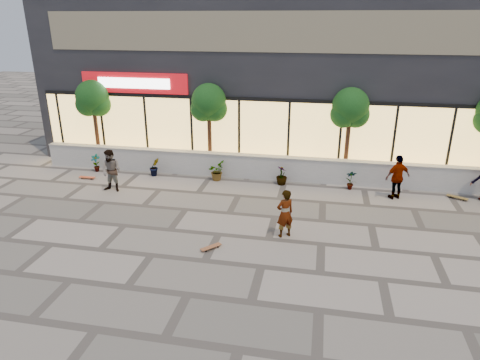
% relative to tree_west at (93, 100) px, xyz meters
% --- Properties ---
extents(ground, '(80.00, 80.00, 0.00)m').
position_rel_tree_west_xyz_m(ground, '(9.00, -7.70, -2.99)').
color(ground, '#A1958B').
rests_on(ground, ground).
extents(planter_wall, '(22.00, 0.42, 1.04)m').
position_rel_tree_west_xyz_m(planter_wall, '(9.00, -0.70, -2.46)').
color(planter_wall, silver).
rests_on(planter_wall, ground).
extents(retail_building, '(24.00, 9.17, 8.50)m').
position_rel_tree_west_xyz_m(retail_building, '(9.00, 4.79, 1.26)').
color(retail_building, black).
rests_on(retail_building, ground).
extents(shrub_a, '(0.43, 0.29, 0.81)m').
position_rel_tree_west_xyz_m(shrub_a, '(0.50, -1.25, -2.58)').
color(shrub_a, '#133E15').
rests_on(shrub_a, ground).
extents(shrub_b, '(0.57, 0.57, 0.81)m').
position_rel_tree_west_xyz_m(shrub_b, '(3.30, -1.25, -2.58)').
color(shrub_b, '#133E15').
rests_on(shrub_b, ground).
extents(shrub_c, '(0.68, 0.77, 0.81)m').
position_rel_tree_west_xyz_m(shrub_c, '(6.10, -1.25, -2.58)').
color(shrub_c, '#133E15').
rests_on(shrub_c, ground).
extents(shrub_d, '(0.64, 0.64, 0.81)m').
position_rel_tree_west_xyz_m(shrub_d, '(8.90, -1.25, -2.58)').
color(shrub_d, '#133E15').
rests_on(shrub_d, ground).
extents(shrub_e, '(0.46, 0.35, 0.81)m').
position_rel_tree_west_xyz_m(shrub_e, '(11.70, -1.25, -2.58)').
color(shrub_e, '#133E15').
rests_on(shrub_e, ground).
extents(tree_west, '(1.60, 1.50, 3.92)m').
position_rel_tree_west_xyz_m(tree_west, '(0.00, 0.00, 0.00)').
color(tree_west, '#4E2D1B').
rests_on(tree_west, ground).
extents(tree_midwest, '(1.60, 1.50, 3.92)m').
position_rel_tree_west_xyz_m(tree_midwest, '(5.50, 0.00, 0.00)').
color(tree_midwest, '#4E2D1B').
rests_on(tree_midwest, ground).
extents(tree_mideast, '(1.60, 1.50, 3.92)m').
position_rel_tree_west_xyz_m(tree_mideast, '(11.50, 0.00, 0.00)').
color(tree_mideast, '#4E2D1B').
rests_on(tree_mideast, ground).
extents(skater_center, '(0.69, 0.64, 1.59)m').
position_rel_tree_west_xyz_m(skater_center, '(9.45, -5.77, -2.19)').
color(skater_center, white).
rests_on(skater_center, ground).
extents(skater_left, '(0.89, 0.73, 1.71)m').
position_rel_tree_west_xyz_m(skater_left, '(2.33, -3.28, -2.13)').
color(skater_left, tan).
rests_on(skater_left, ground).
extents(skater_right_near, '(1.10, 0.84, 1.74)m').
position_rel_tree_west_xyz_m(skater_right_near, '(13.36, -1.88, -2.11)').
color(skater_right_near, silver).
rests_on(skater_right_near, ground).
extents(skateboard_center, '(0.60, 0.63, 0.08)m').
position_rel_tree_west_xyz_m(skateboard_center, '(7.37, -7.01, -2.92)').
color(skateboard_center, brown).
rests_on(skateboard_center, ground).
extents(skateboard_left, '(0.72, 0.19, 0.09)m').
position_rel_tree_west_xyz_m(skateboard_left, '(0.57, -2.21, -2.91)').
color(skateboard_left, '#BD4423').
rests_on(skateboard_left, ground).
extents(skateboard_right_near, '(0.76, 0.55, 0.09)m').
position_rel_tree_west_xyz_m(skateboard_right_near, '(15.71, -1.50, -2.91)').
color(skateboard_right_near, brown).
rests_on(skateboard_right_near, ground).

